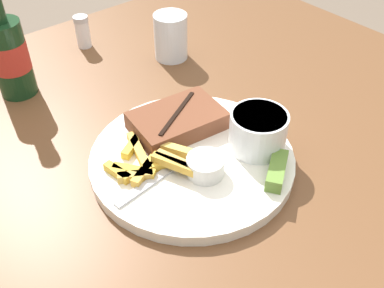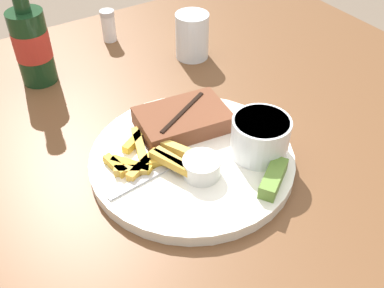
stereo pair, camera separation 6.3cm
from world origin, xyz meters
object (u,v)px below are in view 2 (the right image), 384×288
(drinking_glass, at_px, (192,36))
(salt_shaker, at_px, (108,26))
(coleslaw_cup, at_px, (260,135))
(dinner_plate, at_px, (192,159))
(pickle_spear, at_px, (273,178))
(fork_utensil, at_px, (147,177))
(beer_bottle, at_px, (31,43))
(steak_portion, at_px, (183,120))
(dipping_sauce_cup, at_px, (202,166))

(drinking_glass, distance_m, salt_shaker, 0.18)
(coleslaw_cup, bearing_deg, dinner_plate, 151.05)
(pickle_spear, xyz_separation_m, fork_utensil, (-0.14, 0.10, -0.01))
(fork_utensil, distance_m, beer_bottle, 0.35)
(pickle_spear, bearing_deg, drinking_glass, 74.01)
(steak_portion, relative_size, pickle_spear, 2.11)
(steak_portion, xyz_separation_m, drinking_glass, (0.14, 0.20, 0.01))
(fork_utensil, bearing_deg, coleslaw_cup, -19.30)
(pickle_spear, distance_m, fork_utensil, 0.17)
(dinner_plate, bearing_deg, dipping_sauce_cup, -104.55)
(dinner_plate, xyz_separation_m, fork_utensil, (-0.08, -0.01, 0.01))
(steak_portion, distance_m, beer_bottle, 0.31)
(coleslaw_cup, bearing_deg, salt_shaker, 93.49)
(dipping_sauce_cup, relative_size, pickle_spear, 0.75)
(dinner_plate, relative_size, drinking_glass, 3.35)
(steak_portion, bearing_deg, pickle_spear, -77.19)
(dipping_sauce_cup, bearing_deg, beer_bottle, 105.45)
(beer_bottle, distance_m, drinking_glass, 0.29)
(dinner_plate, xyz_separation_m, beer_bottle, (-0.12, 0.34, 0.07))
(dinner_plate, distance_m, coleslaw_cup, 0.10)
(steak_portion, relative_size, fork_utensil, 1.09)
(coleslaw_cup, relative_size, pickle_spear, 1.20)
(coleslaw_cup, xyz_separation_m, drinking_glass, (0.08, 0.31, -0.01))
(dipping_sauce_cup, xyz_separation_m, beer_bottle, (-0.10, 0.38, 0.04))
(steak_portion, bearing_deg, coleslaw_cup, -60.16)
(beer_bottle, xyz_separation_m, drinking_glass, (0.28, -0.08, -0.03))
(dipping_sauce_cup, distance_m, fork_utensil, 0.08)
(steak_portion, xyz_separation_m, coleslaw_cup, (0.06, -0.11, 0.02))
(dinner_plate, bearing_deg, drinking_glass, 57.59)
(dinner_plate, relative_size, dipping_sauce_cup, 5.67)
(steak_portion, bearing_deg, beer_bottle, 116.45)
(coleslaw_cup, relative_size, fork_utensil, 0.62)
(coleslaw_cup, distance_m, fork_utensil, 0.17)
(coleslaw_cup, bearing_deg, pickle_spear, -111.49)
(drinking_glass, bearing_deg, coleslaw_cup, -104.88)
(beer_bottle, relative_size, salt_shaker, 3.30)
(steak_portion, bearing_deg, dipping_sauce_cup, -107.83)
(coleslaw_cup, height_order, dipping_sauce_cup, coleslaw_cup)
(dipping_sauce_cup, relative_size, beer_bottle, 0.24)
(pickle_spear, height_order, beer_bottle, beer_bottle)
(coleslaw_cup, height_order, salt_shaker, coleslaw_cup)
(drinking_glass, bearing_deg, steak_portion, -125.69)
(fork_utensil, distance_m, salt_shaker, 0.44)
(steak_portion, height_order, fork_utensil, steak_portion)
(dipping_sauce_cup, bearing_deg, drinking_glass, 59.71)
(dinner_plate, relative_size, fork_utensil, 2.20)
(steak_portion, bearing_deg, fork_utensil, -145.17)
(pickle_spear, bearing_deg, steak_portion, 102.81)
(coleslaw_cup, height_order, pickle_spear, coleslaw_cup)
(steak_portion, height_order, drinking_glass, drinking_glass)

